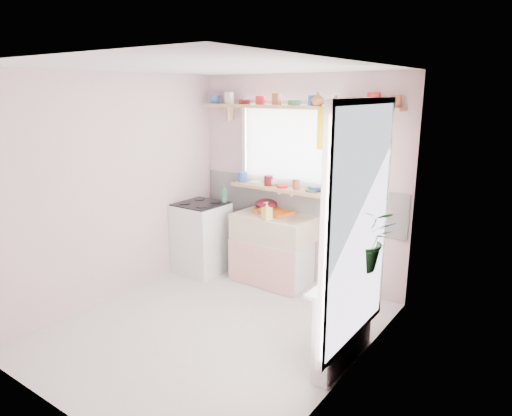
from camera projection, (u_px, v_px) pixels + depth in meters
The scene contains 19 objects.
room at pixel (318, 187), 4.54m from camera, with size 3.20×3.20×3.20m.
sink_unit at pixel (273, 248), 5.57m from camera, with size 0.95×0.65×1.11m.
cooker at pixel (202, 237), 5.90m from camera, with size 0.58×0.58×0.93m.
radiator_ledge at pixel (344, 320), 3.90m from camera, with size 0.22×0.95×0.78m.
windowsill at pixel (282, 189), 5.54m from camera, with size 1.40×0.22×0.04m, color tan.
pine_shelf at pixel (294, 107), 5.20m from camera, with size 2.52×0.24×0.04m, color tan.
shelf_crockery at pixel (294, 100), 5.19m from camera, with size 2.47×0.11×0.12m.
sill_crockery at pixel (281, 183), 5.53m from camera, with size 1.35×0.11×0.12m.
dish_tray at pixel (275, 212), 5.54m from camera, with size 0.41×0.31×0.04m, color #E15814.
colander at pixel (266, 204), 5.75m from camera, with size 0.28×0.28×0.13m, color #5C0F1E.
jade_plant at pixel (365, 238), 3.94m from camera, with size 0.52×0.45×0.58m, color #285D25.
fruit_bowl at pixel (356, 258), 4.16m from camera, with size 0.34×0.34×0.08m, color white.
herb_pot at pixel (329, 283), 3.45m from camera, with size 0.12×0.08×0.24m, color #29672F.
soap_bottle_sink at pixel (267, 211), 5.27m from camera, with size 0.10×0.10×0.21m, color #E2E064.
sill_cup at pixel (274, 182), 5.64m from camera, with size 0.11×0.11×0.09m, color silver.
sill_bowl at pixel (316, 189), 5.34m from camera, with size 0.19×0.19×0.06m, color #3160A1.
shelf_vase at pixel (318, 99), 4.94m from camera, with size 0.15×0.15×0.15m, color #A16031.
cooker_bottle at pixel (224, 193), 5.82m from camera, with size 0.09×0.09×0.23m, color #3C7850.
fruit at pixel (357, 252), 4.15m from camera, with size 0.20×0.14×0.10m.
Camera 1 is at (2.73, -3.12, 2.30)m, focal length 32.00 mm.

